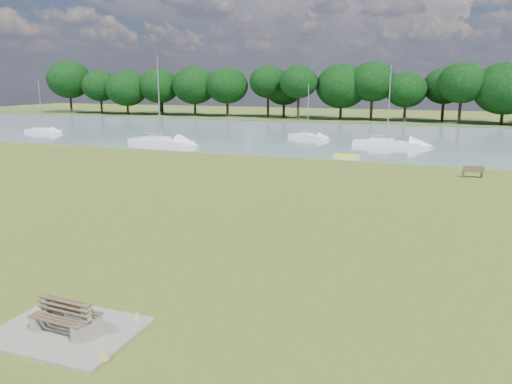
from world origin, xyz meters
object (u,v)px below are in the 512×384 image
(riverbank_bench, at_px, (473,172))
(sailboat_3, at_px, (307,135))
(sailboat_5, at_px, (386,141))
(sailboat_1, at_px, (160,140))
(bench_pair, at_px, (66,317))
(kayak, at_px, (347,156))
(sailboat_2, at_px, (42,130))

(riverbank_bench, bearing_deg, sailboat_3, 122.72)
(sailboat_3, bearing_deg, sailboat_5, -1.80)
(sailboat_1, distance_m, sailboat_5, 26.50)
(bench_pair, xyz_separation_m, sailboat_1, (-21.11, 40.36, 0.03))
(kayak, relative_size, sailboat_1, 0.25)
(sailboat_2, distance_m, sailboat_3, 38.13)
(bench_pair, distance_m, sailboat_3, 52.66)
(kayak, relative_size, sailboat_3, 0.37)
(kayak, bearing_deg, sailboat_2, 177.07)
(bench_pair, height_order, riverbank_bench, bench_pair)
(sailboat_1, distance_m, sailboat_3, 19.04)
(sailboat_1, bearing_deg, sailboat_5, 26.73)
(bench_pair, bearing_deg, sailboat_2, 137.31)
(sailboat_1, relative_size, sailboat_5, 1.13)
(sailboat_3, xyz_separation_m, sailboat_5, (10.45, -4.05, 0.07))
(riverbank_bench, xyz_separation_m, sailboat_3, (-18.96, 21.33, -0.02))
(bench_pair, relative_size, sailboat_2, 0.26)
(sailboat_1, bearing_deg, bench_pair, -52.94)
(sailboat_3, bearing_deg, riverbank_bench, -28.97)
(sailboat_2, height_order, sailboat_5, sailboat_5)
(sailboat_2, bearing_deg, sailboat_5, 5.95)
(sailboat_1, height_order, sailboat_5, sailboat_1)
(kayak, bearing_deg, sailboat_5, 82.24)
(bench_pair, height_order, sailboat_5, sailboat_5)
(riverbank_bench, bearing_deg, bench_pair, -121.20)
(kayak, xyz_separation_m, sailboat_1, (-22.65, 2.36, 0.38))
(riverbank_bench, distance_m, sailboat_2, 58.43)
(sailboat_1, height_order, sailboat_3, sailboat_1)
(bench_pair, distance_m, sailboat_5, 48.41)
(bench_pair, bearing_deg, riverbank_bench, 71.25)
(bench_pair, height_order, sailboat_2, sailboat_2)
(riverbank_bench, bearing_deg, sailboat_2, 156.41)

